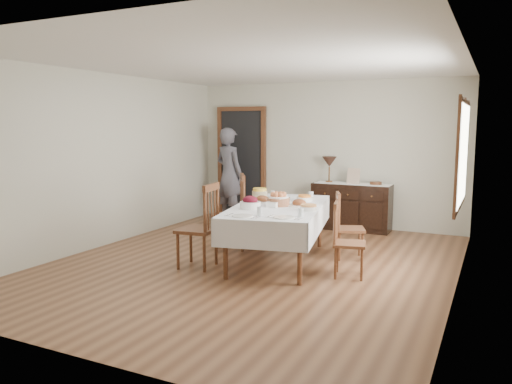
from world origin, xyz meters
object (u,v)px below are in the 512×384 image
at_px(chair_right_near, 346,239).
at_px(sideboard, 351,207).
at_px(person, 229,171).
at_px(chair_right_far, 347,225).
at_px(chair_left_near, 201,225).
at_px(chair_left_far, 233,211).
at_px(dining_table, 278,212).
at_px(table_lamp, 329,162).

height_order(chair_right_near, sideboard, chair_right_near).
height_order(sideboard, person, person).
bearing_deg(chair_right_far, chair_left_near, 106.96).
distance_m(chair_left_near, chair_right_far, 2.00).
bearing_deg(chair_left_far, sideboard, 118.28).
relative_size(dining_table, sideboard, 1.78).
xyz_separation_m(chair_right_far, sideboard, (-0.45, 1.89, -0.06)).
bearing_deg(person, dining_table, 150.30).
distance_m(chair_right_near, sideboard, 2.79).
distance_m(chair_left_far, chair_right_near, 1.97).
bearing_deg(person, table_lamp, -155.44).
bearing_deg(chair_left_near, person, -164.50).
bearing_deg(chair_left_near, table_lamp, 160.76).
relative_size(chair_right_near, sideboard, 0.67).
distance_m(dining_table, sideboard, 2.47).
distance_m(chair_right_far, sideboard, 1.94).
distance_m(dining_table, chair_left_far, 0.94).
distance_m(dining_table, chair_right_near, 1.06).
bearing_deg(sideboard, chair_right_near, -76.22).
relative_size(chair_left_near, sideboard, 0.81).
bearing_deg(chair_right_near, table_lamp, 8.81).
bearing_deg(dining_table, chair_left_near, -149.29).
bearing_deg(dining_table, sideboard, 70.33).
height_order(chair_right_far, sideboard, chair_right_far).
relative_size(dining_table, chair_left_near, 2.20).
xyz_separation_m(chair_right_far, table_lamp, (-0.87, 1.91, 0.70)).
distance_m(dining_table, table_lamp, 2.51).
bearing_deg(chair_right_far, person, 36.46).
xyz_separation_m(chair_left_far, chair_right_near, (1.88, -0.60, -0.10)).
distance_m(dining_table, chair_right_far, 0.98).
relative_size(chair_right_near, chair_right_far, 0.99).
distance_m(chair_right_near, person, 3.96).
xyz_separation_m(dining_table, chair_right_near, (1.00, -0.27, -0.21)).
bearing_deg(chair_right_near, dining_table, 61.96).
height_order(chair_right_near, table_lamp, table_lamp).
height_order(chair_left_far, person, person).
distance_m(sideboard, table_lamp, 0.87).
height_order(chair_left_near, chair_right_near, chair_left_near).
relative_size(chair_left_far, chair_right_far, 1.21).
bearing_deg(chair_left_far, dining_table, 37.85).
relative_size(chair_left_near, chair_left_far, 0.98).
bearing_deg(sideboard, chair_left_near, -109.46).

